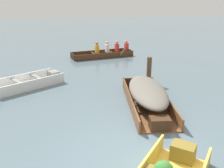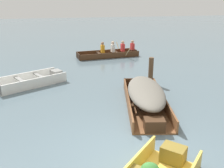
{
  "view_description": "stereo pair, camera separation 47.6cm",
  "coord_description": "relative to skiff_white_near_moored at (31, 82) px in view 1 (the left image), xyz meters",
  "views": [
    {
      "loc": [
        -1.8,
        -4.21,
        3.33
      ],
      "look_at": [
        0.48,
        4.01,
        0.35
      ],
      "focal_mm": 40.0,
      "sensor_mm": 36.0,
      "label": 1
    },
    {
      "loc": [
        -1.33,
        -4.32,
        3.33
      ],
      "look_at": [
        0.48,
        4.01,
        0.35
      ],
      "focal_mm": 40.0,
      "sensor_mm": 36.0,
      "label": 2
    }
  ],
  "objects": [
    {
      "name": "skiff_white_near_moored",
      "position": [
        0.0,
        0.0,
        0.0
      ],
      "size": [
        2.86,
        2.19,
        0.39
      ],
      "color": "white",
      "rests_on": "ground"
    },
    {
      "name": "skiff_wooden_brown_mid_moored",
      "position": [
        3.67,
        -3.03,
        0.28
      ],
      "size": [
        1.87,
        3.76,
        0.72
      ],
      "color": "brown",
      "rests_on": "ground"
    },
    {
      "name": "rowboat_dark_varnish_with_crew",
      "position": [
        4.15,
        4.21,
        0.08
      ],
      "size": [
        3.66,
        2.25,
        0.89
      ],
      "color": "#4C2D19",
      "rests_on": "ground"
    },
    {
      "name": "ground_plane",
      "position": [
        2.39,
        -5.65,
        -0.14
      ],
      "size": [
        80.0,
        80.0,
        0.0
      ],
      "primitive_type": "plane",
      "color": "slate"
    },
    {
      "name": "mooring_post",
      "position": [
        4.6,
        -0.96,
        0.4
      ],
      "size": [
        0.19,
        0.19,
        1.09
      ],
      "primitive_type": "cylinder",
      "color": "brown",
      "rests_on": "ground"
    }
  ]
}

